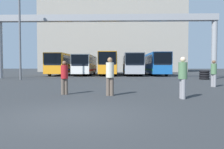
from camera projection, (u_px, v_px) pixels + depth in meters
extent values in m
plane|color=#2D3033|center=(69.00, 116.00, 6.21)|extent=(200.00, 200.00, 0.00)
cube|color=gray|center=(113.00, 39.00, 55.67)|extent=(34.56, 12.00, 16.56)
cylinder|color=gray|center=(0.00, 50.00, 24.73)|extent=(0.60, 0.60, 6.39)
cylinder|color=gray|center=(214.00, 50.00, 24.06)|extent=(0.60, 0.60, 6.39)
cube|color=gray|center=(106.00, 18.00, 24.25)|extent=(24.63, 0.80, 0.70)
cube|color=orange|center=(62.00, 64.00, 33.41)|extent=(2.50, 10.12, 2.82)
cube|color=black|center=(52.00, 59.00, 28.35)|extent=(2.30, 0.06, 1.58)
cube|color=black|center=(62.00, 60.00, 33.39)|extent=(2.53, 8.60, 1.19)
cube|color=#1966B2|center=(62.00, 69.00, 33.44)|extent=(2.53, 9.61, 0.24)
cylinder|color=black|center=(50.00, 72.00, 30.66)|extent=(0.28, 0.98, 0.98)
cylinder|color=black|center=(65.00, 72.00, 30.60)|extent=(0.28, 0.98, 0.98)
cylinder|color=black|center=(60.00, 71.00, 36.32)|extent=(0.28, 0.98, 0.98)
cylinder|color=black|center=(73.00, 71.00, 36.26)|extent=(0.28, 0.98, 0.98)
cube|color=silver|center=(85.00, 64.00, 33.26)|extent=(2.42, 10.01, 2.62)
cube|color=black|center=(80.00, 60.00, 28.26)|extent=(2.22, 0.06, 1.47)
cube|color=black|center=(85.00, 61.00, 33.24)|extent=(2.45, 8.51, 1.10)
cube|color=red|center=(85.00, 70.00, 33.29)|extent=(2.45, 9.51, 0.24)
cylinder|color=black|center=(75.00, 73.00, 30.54)|extent=(0.28, 0.90, 0.90)
cylinder|color=black|center=(90.00, 73.00, 30.48)|extent=(0.28, 0.90, 0.90)
cylinder|color=black|center=(82.00, 72.00, 36.14)|extent=(0.28, 0.90, 0.90)
cylinder|color=black|center=(94.00, 72.00, 36.08)|extent=(0.28, 0.90, 0.90)
cube|color=orange|center=(109.00, 63.00, 34.34)|extent=(2.48, 12.38, 2.99)
cube|color=black|center=(107.00, 58.00, 28.15)|extent=(2.28, 0.06, 1.68)
cube|color=black|center=(109.00, 60.00, 34.31)|extent=(2.51, 10.53, 1.26)
cube|color=#1966B2|center=(109.00, 69.00, 34.38)|extent=(2.51, 11.77, 0.24)
cylinder|color=black|center=(101.00, 72.00, 30.96)|extent=(0.28, 1.04, 1.04)
cylinder|color=black|center=(116.00, 72.00, 30.90)|extent=(0.28, 1.04, 1.04)
cylinder|color=black|center=(104.00, 71.00, 37.88)|extent=(0.28, 1.04, 1.04)
cylinder|color=black|center=(116.00, 71.00, 37.82)|extent=(0.28, 1.04, 1.04)
cube|color=#999EA5|center=(132.00, 64.00, 33.95)|extent=(2.57, 11.80, 2.80)
cube|color=black|center=(135.00, 59.00, 28.06)|extent=(2.37, 0.06, 1.57)
cube|color=black|center=(132.00, 60.00, 33.93)|extent=(2.60, 10.03, 1.17)
cube|color=#1966B2|center=(132.00, 69.00, 33.99)|extent=(2.60, 11.21, 0.24)
cylinder|color=black|center=(125.00, 72.00, 30.73)|extent=(0.28, 1.04, 1.04)
cylinder|color=black|center=(141.00, 72.00, 30.67)|extent=(0.28, 1.04, 1.04)
cylinder|color=black|center=(124.00, 71.00, 37.33)|extent=(0.28, 1.04, 1.04)
cylinder|color=black|center=(137.00, 71.00, 37.27)|extent=(0.28, 1.04, 1.04)
cube|color=#1959A5|center=(155.00, 63.00, 34.12)|extent=(2.48, 12.34, 2.91)
cube|color=black|center=(163.00, 59.00, 27.95)|extent=(2.28, 0.06, 1.63)
cube|color=black|center=(155.00, 60.00, 34.10)|extent=(2.51, 10.49, 1.22)
cube|color=#268C4C|center=(155.00, 69.00, 34.16)|extent=(2.51, 11.73, 0.24)
cylinder|color=black|center=(151.00, 73.00, 30.75)|extent=(0.28, 0.95, 0.95)
cylinder|color=black|center=(167.00, 73.00, 30.69)|extent=(0.28, 0.95, 0.95)
cylinder|color=black|center=(145.00, 71.00, 37.66)|extent=(0.28, 0.95, 0.95)
cylinder|color=black|center=(158.00, 71.00, 37.60)|extent=(0.28, 0.95, 0.95)
cylinder|color=gray|center=(182.00, 89.00, 9.57)|extent=(0.20, 0.20, 0.87)
cylinder|color=gray|center=(183.00, 89.00, 9.40)|extent=(0.20, 0.20, 0.87)
cylinder|color=#4C724C|center=(183.00, 71.00, 9.45)|extent=(0.38, 0.38, 0.72)
sphere|color=beige|center=(183.00, 60.00, 9.44)|extent=(0.23, 0.23, 0.23)
cylinder|color=brown|center=(112.00, 87.00, 10.46)|extent=(0.20, 0.20, 0.87)
cylinder|color=brown|center=(108.00, 87.00, 10.46)|extent=(0.20, 0.20, 0.87)
cylinder|color=beige|center=(110.00, 70.00, 10.43)|extent=(0.38, 0.38, 0.73)
sphere|color=#8C6647|center=(110.00, 60.00, 10.41)|extent=(0.24, 0.24, 0.24)
cylinder|color=brown|center=(66.00, 86.00, 10.91)|extent=(0.18, 0.18, 0.80)
cylinder|color=brown|center=(63.00, 87.00, 10.87)|extent=(0.18, 0.18, 0.80)
cylinder|color=#A5191E|center=(64.00, 72.00, 10.86)|extent=(0.35, 0.35, 0.67)
sphere|color=brown|center=(64.00, 63.00, 10.84)|extent=(0.22, 0.22, 0.22)
cylinder|color=gray|center=(215.00, 81.00, 14.76)|extent=(0.20, 0.20, 0.86)
cylinder|color=gray|center=(212.00, 80.00, 14.91)|extent=(0.20, 0.20, 0.86)
cylinder|color=#4C724C|center=(214.00, 69.00, 14.80)|extent=(0.38, 0.38, 0.72)
sphere|color=brown|center=(214.00, 62.00, 14.78)|extent=(0.23, 0.23, 0.23)
torus|color=black|center=(204.00, 78.00, 22.85)|extent=(1.04, 1.04, 0.24)
torus|color=black|center=(204.00, 76.00, 22.84)|extent=(1.04, 1.04, 0.24)
torus|color=black|center=(204.00, 74.00, 22.83)|extent=(1.04, 1.04, 0.24)
torus|color=black|center=(204.00, 71.00, 22.82)|extent=(1.04, 1.04, 0.24)
cylinder|color=#595B60|center=(20.00, 36.00, 21.99)|extent=(0.20, 0.20, 8.82)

